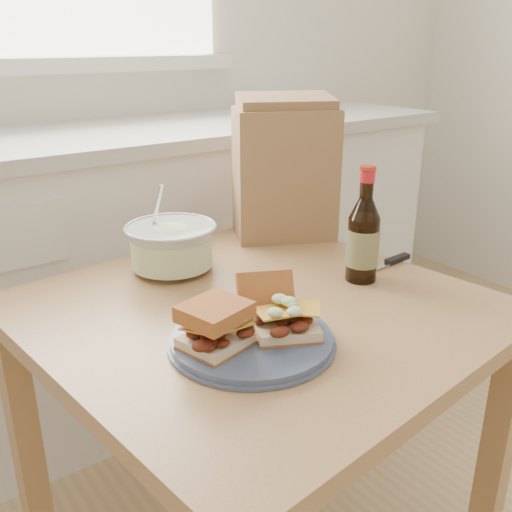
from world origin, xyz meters
TOP-DOWN VIEW (x-y plane):
  - cabinet_run at (-0.00, 1.70)m, footprint 2.50×0.64m
  - dining_table at (-0.04, 0.83)m, footprint 0.92×0.92m
  - plate at (-0.14, 0.70)m, footprint 0.28×0.28m
  - sandwich_left at (-0.21, 0.71)m, footprint 0.12×0.12m
  - sandwich_right at (-0.09, 0.70)m, footprint 0.14×0.19m
  - coleslaw_bowl at (-0.08, 1.09)m, footprint 0.21×0.21m
  - beer_bottle at (0.22, 0.79)m, footprint 0.07×0.07m
  - knife at (0.35, 0.82)m, footprint 0.19×0.03m
  - paper_bag at (0.28, 1.14)m, footprint 0.31×0.27m

SIDE VIEW (x-z plane):
  - cabinet_run at x=0.00m, z-range 0.00..0.94m
  - dining_table at x=-0.04m, z-range 0.25..0.95m
  - knife at x=0.35m, z-range 0.70..0.71m
  - plate at x=-0.14m, z-range 0.70..0.72m
  - sandwich_right at x=-0.09m, z-range 0.70..0.80m
  - coleslaw_bowl at x=-0.08m, z-range 0.65..0.86m
  - sandwich_left at x=-0.21m, z-range 0.72..0.80m
  - beer_bottle at x=0.22m, z-range 0.67..0.92m
  - paper_bag at x=0.28m, z-range 0.70..1.04m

